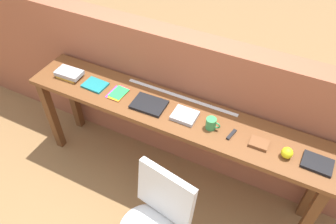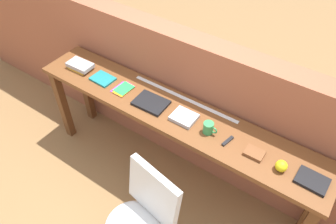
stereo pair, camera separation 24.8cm
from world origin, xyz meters
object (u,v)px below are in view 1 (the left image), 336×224
object	(u,v)px
book_stack_leftmost	(69,74)
multitool_folded	(231,134)
leather_journal_brown	(259,143)
magazine_cycling	(95,85)
book_open_centre	(149,104)
mug	(211,124)
chair_white_moulded	(155,219)
book_repair_rightmost	(317,163)
pamphlet_pile_colourful	(118,93)
sports_ball_small	(287,153)

from	to	relation	value
book_stack_leftmost	multitool_folded	distance (m)	1.47
multitool_folded	leather_journal_brown	distance (m)	0.20
magazine_cycling	book_stack_leftmost	bearing A→B (deg)	-178.77
book_stack_leftmost	multitool_folded	size ratio (longest dim) A/B	2.09
book_open_centre	mug	xyz separation A→B (m)	(0.52, -0.00, 0.03)
mug	multitool_folded	bearing A→B (deg)	-0.50
chair_white_moulded	book_repair_rightmost	world-z (taller)	book_repair_rightmost
chair_white_moulded	mug	world-z (taller)	mug
book_stack_leftmost	pamphlet_pile_colourful	distance (m)	0.50
chair_white_moulded	book_open_centre	distance (m)	0.85
book_stack_leftmost	mug	size ratio (longest dim) A/B	2.09
book_stack_leftmost	pamphlet_pile_colourful	bearing A→B (deg)	-0.52
book_open_centre	mug	distance (m)	0.52
book_stack_leftmost	book_repair_rightmost	bearing A→B (deg)	-0.34
book_open_centre	multitool_folded	bearing A→B (deg)	-2.21
mug	leather_journal_brown	size ratio (longest dim) A/B	0.85
mug	book_repair_rightmost	xyz separation A→B (m)	(0.75, 0.01, -0.03)
pamphlet_pile_colourful	book_stack_leftmost	bearing A→B (deg)	179.48
chair_white_moulded	magazine_cycling	bearing A→B (deg)	143.83
chair_white_moulded	book_open_centre	world-z (taller)	book_open_centre
book_stack_leftmost	mug	bearing A→B (deg)	-0.81
magazine_cycling	multitool_folded	bearing A→B (deg)	1.62
leather_journal_brown	book_repair_rightmost	distance (m)	0.39
book_stack_leftmost	sports_ball_small	distance (m)	1.86
magazine_cycling	pamphlet_pile_colourful	world-z (taller)	magazine_cycling
magazine_cycling	pamphlet_pile_colourful	bearing A→B (deg)	2.50
magazine_cycling	leather_journal_brown	size ratio (longest dim) A/B	1.48
sports_ball_small	multitool_folded	bearing A→B (deg)	177.28
pamphlet_pile_colourful	mug	bearing A→B (deg)	-1.00
pamphlet_pile_colourful	mug	distance (m)	0.81
book_repair_rightmost	book_stack_leftmost	bearing A→B (deg)	-178.73
pamphlet_pile_colourful	book_repair_rightmost	distance (m)	1.56
mug	sports_ball_small	size ratio (longest dim) A/B	1.39
book_open_centre	pamphlet_pile_colourful	bearing A→B (deg)	176.43
multitool_folded	sports_ball_small	distance (m)	0.39
mug	sports_ball_small	xyz separation A→B (m)	(0.55, -0.02, -0.01)
sports_ball_small	book_stack_leftmost	bearing A→B (deg)	178.81
chair_white_moulded	book_stack_leftmost	world-z (taller)	book_stack_leftmost
mug	book_stack_leftmost	bearing A→B (deg)	179.19
leather_journal_brown	sports_ball_small	size ratio (longest dim) A/B	1.64
book_stack_leftmost	pamphlet_pile_colourful	xyz separation A→B (m)	(0.50, -0.00, -0.02)
chair_white_moulded	book_stack_leftmost	size ratio (longest dim) A/B	3.87
multitool_folded	sports_ball_small	world-z (taller)	sports_ball_small
book_open_centre	book_repair_rightmost	xyz separation A→B (m)	(1.27, 0.00, -0.00)
chair_white_moulded	sports_ball_small	distance (m)	1.01
sports_ball_small	magazine_cycling	bearing A→B (deg)	178.80
pamphlet_pile_colourful	sports_ball_small	xyz separation A→B (m)	(1.36, -0.03, 0.03)
pamphlet_pile_colourful	mug	size ratio (longest dim) A/B	1.72
sports_ball_small	book_open_centre	bearing A→B (deg)	178.69
multitool_folded	leather_journal_brown	size ratio (longest dim) A/B	0.85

